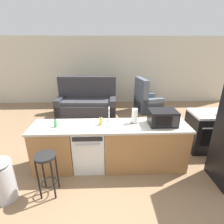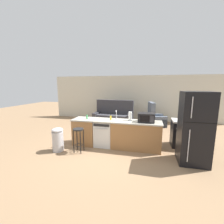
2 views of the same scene
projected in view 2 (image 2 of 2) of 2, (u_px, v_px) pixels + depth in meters
The scene contains 16 objects.
ground_plane at pixel (111, 146), 5.08m from camera, with size 24.00×24.00×0.00m, color #896B4C.
wall_back at pixel (133, 98), 8.81m from camera, with size 10.00×0.06×2.60m.
kitchen_counter at pixel (118, 135), 4.96m from camera, with size 2.94×0.66×0.90m.
dishwasher at pixel (104, 133), 5.07m from camera, with size 0.58×0.61×0.84m.
stove_range at pixel (184, 133), 4.98m from camera, with size 0.76×0.68×0.90m.
refrigerator at pixel (194, 128), 3.85m from camera, with size 0.72×0.73×1.88m.
microwave at pixel (146, 118), 4.64m from camera, with size 0.50×0.37×0.28m.
sink_faucet at pixel (116, 115), 5.04m from camera, with size 0.07×0.18×0.30m.
paper_towel_roll at pixel (130, 116), 4.85m from camera, with size 0.14×0.14×0.28m.
soap_bottle at pixel (111, 118), 4.95m from camera, with size 0.06×0.06×0.18m.
dish_soap_bottle at pixel (87, 117), 5.08m from camera, with size 0.06×0.06×0.18m.
kettle at pixel (192, 119), 4.73m from camera, with size 0.21×0.17×0.19m.
bar_stool at pixel (78, 135), 4.54m from camera, with size 0.32×0.32×0.74m.
trash_bin at pixel (58, 139), 4.64m from camera, with size 0.35×0.35×0.74m.
couch at pixel (114, 117), 7.92m from camera, with size 2.04×0.99×1.27m.
armchair at pixel (155, 119), 7.61m from camera, with size 0.95×0.99×1.20m.
Camera 2 is at (1.17, -4.67, 2.01)m, focal length 24.00 mm.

